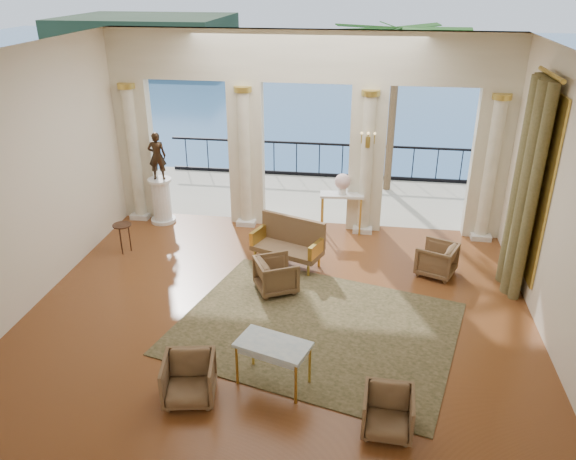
% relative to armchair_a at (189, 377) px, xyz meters
% --- Properties ---
extents(floor, '(9.00, 9.00, 0.00)m').
position_rel_armchair_a_xyz_m(floor, '(0.90, 2.49, -0.37)').
color(floor, '#52290E').
rests_on(floor, ground).
extents(room_walls, '(9.00, 9.00, 9.00)m').
position_rel_armchair_a_xyz_m(room_walls, '(0.90, 1.37, 2.51)').
color(room_walls, white).
rests_on(room_walls, ground).
extents(arcade, '(9.00, 0.56, 4.50)m').
position_rel_armchair_a_xyz_m(arcade, '(0.90, 6.31, 2.21)').
color(arcade, beige).
rests_on(arcade, ground).
extents(terrace, '(10.00, 3.60, 0.10)m').
position_rel_armchair_a_xyz_m(terrace, '(0.90, 8.29, -0.42)').
color(terrace, '#B2A993').
rests_on(terrace, ground).
extents(balustrade, '(9.00, 0.06, 1.03)m').
position_rel_armchair_a_xyz_m(balustrade, '(0.90, 9.89, 0.04)').
color(balustrade, black).
rests_on(balustrade, terrace).
extents(palm_tree, '(2.00, 2.00, 4.50)m').
position_rel_armchair_a_xyz_m(palm_tree, '(2.90, 9.09, 3.72)').
color(palm_tree, '#4C3823').
rests_on(palm_tree, terrace).
extents(headland, '(22.00, 18.00, 6.00)m').
position_rel_armchair_a_xyz_m(headland, '(-29.10, 72.49, -3.37)').
color(headland, black).
rests_on(headland, sea).
extents(sea, '(160.00, 160.00, 0.00)m').
position_rel_armchair_a_xyz_m(sea, '(0.90, 62.49, -6.37)').
color(sea, '#325E99').
rests_on(sea, ground).
extents(curtain, '(0.33, 1.40, 4.09)m').
position_rel_armchair_a_xyz_m(curtain, '(5.19, 3.99, 1.65)').
color(curtain, brown).
rests_on(curtain, ground).
extents(window_frame, '(0.04, 1.60, 3.40)m').
position_rel_armchair_a_xyz_m(window_frame, '(5.37, 3.99, 1.73)').
color(window_frame, gold).
rests_on(window_frame, room_walls).
extents(wall_sconce, '(0.30, 0.11, 0.33)m').
position_rel_armchair_a_xyz_m(wall_sconce, '(2.30, 6.00, 1.86)').
color(wall_sconce, gold).
rests_on(wall_sconce, arcade).
extents(rug, '(5.34, 4.61, 0.02)m').
position_rel_armchair_a_xyz_m(rug, '(1.62, 2.00, -0.36)').
color(rug, '#2B2F16').
rests_on(rug, ground).
extents(armchair_a, '(0.83, 0.79, 0.74)m').
position_rel_armchair_a_xyz_m(armchair_a, '(0.00, 0.00, 0.00)').
color(armchair_a, '#43321D').
rests_on(armchair_a, ground).
extents(armchair_b, '(0.68, 0.64, 0.68)m').
position_rel_armchair_a_xyz_m(armchair_b, '(2.79, -0.23, -0.03)').
color(armchair_b, '#43321D').
rests_on(armchair_b, ground).
extents(armchair_c, '(0.88, 0.91, 0.73)m').
position_rel_armchair_a_xyz_m(armchair_c, '(3.82, 4.26, -0.01)').
color(armchair_c, '#43321D').
rests_on(armchair_c, ground).
extents(armchair_d, '(0.93, 0.95, 0.74)m').
position_rel_armchair_a_xyz_m(armchair_d, '(0.73, 3.15, -0.00)').
color(armchair_d, '#43321D').
rests_on(armchair_d, ground).
extents(settee, '(1.60, 1.11, 0.98)m').
position_rel_armchair_a_xyz_m(settee, '(0.81, 4.34, 0.11)').
color(settee, '#43321D').
rests_on(settee, ground).
extents(game_table, '(1.18, 0.87, 0.72)m').
position_rel_armchair_a_xyz_m(game_table, '(1.13, 0.49, 0.28)').
color(game_table, '#A2BECF').
rests_on(game_table, ground).
extents(pedestal, '(0.60, 0.60, 1.11)m').
position_rel_armchair_a_xyz_m(pedestal, '(-2.56, 5.99, 0.16)').
color(pedestal, silver).
rests_on(pedestal, ground).
extents(statue, '(0.46, 0.34, 1.14)m').
position_rel_armchair_a_xyz_m(statue, '(-2.56, 5.99, 1.31)').
color(statue, black).
rests_on(statue, pedestal).
extents(console_table, '(1.03, 0.46, 0.95)m').
position_rel_armchair_a_xyz_m(console_table, '(1.79, 6.04, 0.42)').
color(console_table, silver).
rests_on(console_table, ground).
extents(urn, '(0.36, 0.36, 0.48)m').
position_rel_armchair_a_xyz_m(urn, '(1.79, 6.04, 0.86)').
color(urn, white).
rests_on(urn, console_table).
extents(side_table, '(0.40, 0.40, 0.65)m').
position_rel_armchair_a_xyz_m(side_table, '(-2.83, 4.29, 0.19)').
color(side_table, black).
rests_on(side_table, ground).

